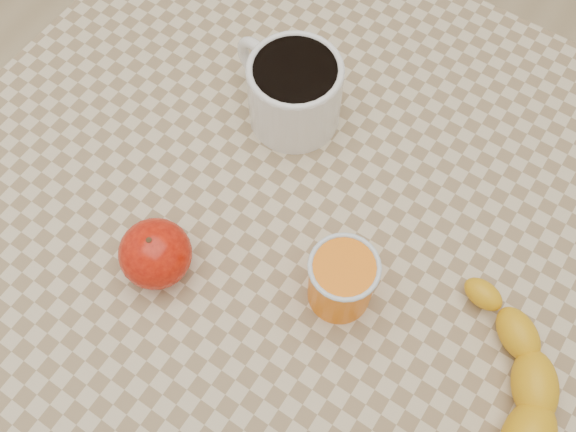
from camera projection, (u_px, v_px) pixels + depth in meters
The scene contains 6 objects.
ground at pixel (288, 375), 1.35m from camera, with size 3.00×3.00×0.00m, color tan.
table at pixel (288, 255), 0.75m from camera, with size 0.80×0.80×0.75m.
coffee_mug at pixel (293, 89), 0.70m from camera, with size 0.15×0.12×0.09m.
orange_juice_glass at pixel (342, 280), 0.61m from camera, with size 0.07×0.07×0.08m.
apple at pixel (155, 254), 0.63m from camera, with size 0.08×0.08×0.07m.
banana at pixel (451, 416), 0.57m from camera, with size 0.28×0.34×0.05m, color gold, non-canonical shape.
Camera 1 is at (0.16, -0.24, 1.36)m, focal length 40.00 mm.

